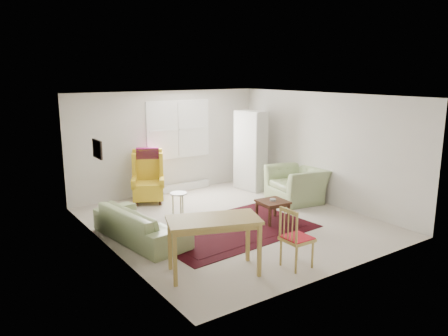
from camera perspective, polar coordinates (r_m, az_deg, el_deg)
room at (r=8.66m, az=0.44°, el=1.25°), size 5.04×5.54×2.51m
rug at (r=8.37m, az=0.92°, el=-7.98°), size 3.17×2.16×0.03m
sofa at (r=7.92m, az=-10.87°, el=-6.35°), size 1.08×2.15×0.83m
armchair at (r=10.23m, az=9.46°, el=-1.67°), size 1.25×1.38×0.95m
wingback_chair at (r=10.08m, az=-9.92°, el=-1.09°), size 0.96×0.98×1.23m
coffee_table at (r=8.79m, az=6.36°, el=-5.63°), size 0.58×0.58×0.44m
stool at (r=9.24m, az=-5.93°, el=-4.62°), size 0.45×0.45×0.48m
cabinet at (r=11.00m, az=3.50°, el=2.26°), size 0.54×0.85×2.00m
desk at (r=6.54m, az=-1.35°, el=-10.12°), size 1.49×1.09×0.85m
desk_chair at (r=6.80m, az=9.53°, el=-8.92°), size 0.42×0.42×0.96m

